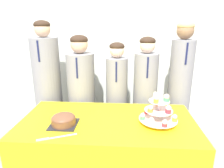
% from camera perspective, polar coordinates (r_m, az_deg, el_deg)
% --- Properties ---
extents(wall_back, '(9.00, 0.06, 2.70)m').
position_cam_1_polar(wall_back, '(2.66, 0.78, 12.22)').
color(wall_back, silver).
rests_on(wall_back, ground_plane).
extents(table, '(1.51, 0.77, 0.76)m').
position_cam_1_polar(table, '(1.97, -1.15, -20.15)').
color(table, yellow).
rests_on(table, ground_plane).
extents(round_cake, '(0.22, 0.22, 0.10)m').
position_cam_1_polar(round_cake, '(1.72, -13.69, -9.88)').
color(round_cake, '#232328').
rests_on(round_cake, table).
extents(cake_knife, '(0.28, 0.13, 0.01)m').
position_cam_1_polar(cake_knife, '(1.58, -17.27, -14.61)').
color(cake_knife, silver).
rests_on(cake_knife, table).
extents(cupcake_stand, '(0.32, 0.32, 0.27)m').
position_cam_1_polar(cupcake_stand, '(1.71, 13.14, -7.60)').
color(cupcake_stand, silver).
rests_on(cupcake_stand, table).
extents(student_0, '(0.31, 0.32, 1.60)m').
position_cam_1_polar(student_0, '(2.48, -17.61, -3.03)').
color(student_0, gray).
rests_on(student_0, ground_plane).
extents(student_1, '(0.31, 0.32, 1.45)m').
position_cam_1_polar(student_1, '(2.39, -8.60, -4.93)').
color(student_1, gray).
rests_on(student_1, ground_plane).
extents(student_2, '(0.24, 0.25, 1.38)m').
position_cam_1_polar(student_2, '(2.35, 1.31, -5.75)').
color(student_2, gray).
rests_on(student_2, ground_plane).
extents(student_3, '(0.27, 0.27, 1.44)m').
position_cam_1_polar(student_3, '(2.35, 9.26, -5.36)').
color(student_3, gray).
rests_on(student_3, ground_plane).
extents(student_4, '(0.25, 0.25, 1.59)m').
position_cam_1_polar(student_4, '(2.38, 18.48, -3.40)').
color(student_4, gray).
rests_on(student_4, ground_plane).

